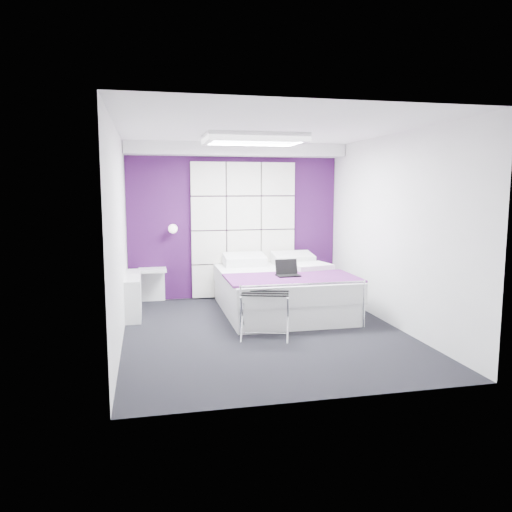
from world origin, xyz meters
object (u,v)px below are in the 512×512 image
Objects in this scene: radiator at (133,295)px; bed at (281,290)px; luggage_rack at (265,315)px; wall_lamp at (173,228)px; laptop at (287,272)px; nightstand at (152,270)px.

bed is at bearing -7.04° from radiator.
luggage_rack is at bearing -113.34° from bed.
luggage_rack is at bearing -43.80° from radiator.
luggage_rack is (-0.56, -1.30, -0.04)m from bed.
wall_lamp is at bearing 130.39° from luggage_rack.
luggage_rack is 1.82× the size of laptop.
bed is at bearing 83.80° from luggage_rack.
laptop is at bearing 75.22° from luggage_rack.
laptop reaches higher than luggage_rack.
nightstand is at bearing 152.58° from bed.
bed is 5.00× the size of nightstand.
bed is 2.17m from nightstand.
bed reaches higher than luggage_rack.
laptop is at bearing -37.69° from nightstand.
wall_lamp is 0.46× the size of laptop.
wall_lamp is at bearing 146.60° from bed.
bed is 3.80× the size of luggage_rack.
wall_lamp is 2.71m from luggage_rack.
nightstand is (-0.35, -0.04, -0.67)m from wall_lamp.
radiator is at bearing -130.10° from wall_lamp.
wall_lamp reaches higher than radiator.
radiator is 2.22m from bed.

